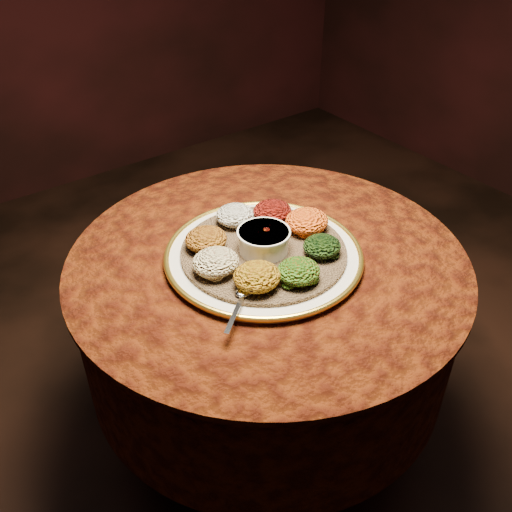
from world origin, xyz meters
TOP-DOWN VIEW (x-y plane):
  - table at (0.00, 0.00)m, footprint 0.96×0.96m
  - platter at (-0.01, -0.00)m, footprint 0.50×0.50m
  - injera at (-0.01, -0.00)m, footprint 0.50×0.50m
  - stew_bowl at (-0.01, -0.00)m, footprint 0.12×0.12m
  - spoon at (-0.15, -0.11)m, footprint 0.13×0.10m
  - portion_ayib at (-0.00, 0.13)m, footprint 0.10×0.09m
  - portion_kitfo at (0.08, 0.09)m, footprint 0.10×0.09m
  - portion_tikil at (0.12, 0.00)m, footprint 0.11×0.10m
  - portion_gomen at (0.08, -0.09)m, footprint 0.09×0.09m
  - portion_mixveg at (-0.02, -0.14)m, footprint 0.10×0.09m
  - portion_kik at (-0.11, -0.10)m, footprint 0.10×0.10m
  - portion_timatim at (-0.15, -0.00)m, footprint 0.11×0.10m
  - portion_shiro at (-0.12, 0.09)m, footprint 0.10×0.10m

SIDE VIEW (x-z plane):
  - table at x=0.00m, z-range 0.19..0.92m
  - platter at x=-0.01m, z-range 0.73..0.76m
  - injera at x=-0.01m, z-range 0.75..0.76m
  - spoon at x=-0.15m, z-range 0.76..0.77m
  - portion_gomen at x=0.08m, z-range 0.76..0.81m
  - portion_mixveg at x=-0.02m, z-range 0.76..0.81m
  - portion_ayib at x=0.00m, z-range 0.76..0.81m
  - portion_kitfo at x=0.08m, z-range 0.76..0.81m
  - portion_shiro at x=-0.12m, z-range 0.76..0.81m
  - portion_kik at x=-0.11m, z-range 0.76..0.81m
  - portion_timatim at x=-0.15m, z-range 0.76..0.81m
  - portion_tikil at x=0.12m, z-range 0.76..0.81m
  - stew_bowl at x=-0.01m, z-range 0.77..0.82m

